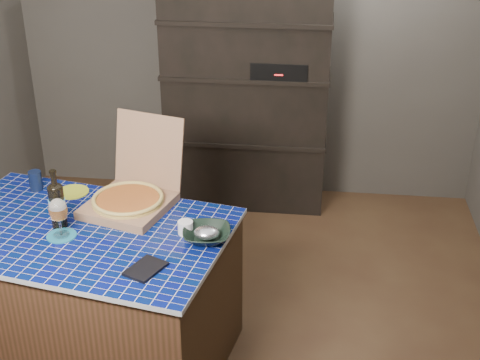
# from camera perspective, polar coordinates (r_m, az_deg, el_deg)

# --- Properties ---
(room) EXTENTS (3.50, 3.50, 3.50)m
(room) POSITION_cam_1_polar(r_m,az_deg,el_deg) (3.45, -2.25, 4.67)
(room) COLOR brown
(room) RESTS_ON ground
(shelving_unit) EXTENTS (1.20, 0.41, 1.80)m
(shelving_unit) POSITION_cam_1_polar(r_m,az_deg,el_deg) (4.99, 0.58, 7.52)
(shelving_unit) COLOR black
(shelving_unit) RESTS_ON floor
(kitchen_island) EXTENTS (1.61, 1.18, 0.80)m
(kitchen_island) POSITION_cam_1_polar(r_m,az_deg,el_deg) (3.69, -12.74, -9.53)
(kitchen_island) COLOR #4A2B1D
(kitchen_island) RESTS_ON floor
(pizza_box) EXTENTS (0.53, 0.59, 0.45)m
(pizza_box) POSITION_cam_1_polar(r_m,az_deg,el_deg) (3.60, -9.33, -1.42)
(pizza_box) COLOR #926A4B
(pizza_box) RESTS_ON kitchen_island
(mead_bottle) EXTENTS (0.08, 0.08, 0.32)m
(mead_bottle) POSITION_cam_1_polar(r_m,az_deg,el_deg) (3.47, -15.34, -2.03)
(mead_bottle) COLOR black
(mead_bottle) RESTS_ON kitchen_island
(teal_trivet) EXTENTS (0.15, 0.15, 0.01)m
(teal_trivet) POSITION_cam_1_polar(r_m,az_deg,el_deg) (3.44, -14.98, -4.61)
(teal_trivet) COLOR #196B86
(teal_trivet) RESTS_ON kitchen_island
(wine_glass) EXTENTS (0.09, 0.09, 0.20)m
(wine_glass) POSITION_cam_1_polar(r_m,az_deg,el_deg) (3.37, -15.26, -2.56)
(wine_glass) COLOR white
(wine_glass) RESTS_ON teal_trivet
(dvd_case) EXTENTS (0.20, 0.22, 0.01)m
(dvd_case) POSITION_cam_1_polar(r_m,az_deg,el_deg) (3.10, -8.06, -7.51)
(dvd_case) COLOR black
(dvd_case) RESTS_ON kitchen_island
(bowl) EXTENTS (0.26, 0.26, 0.06)m
(bowl) POSITION_cam_1_polar(r_m,az_deg,el_deg) (3.28, -2.86, -4.68)
(bowl) COLOR black
(bowl) RESTS_ON kitchen_island
(foil_contents) EXTENTS (0.13, 0.11, 0.06)m
(foil_contents) POSITION_cam_1_polar(r_m,az_deg,el_deg) (3.28, -2.86, -4.52)
(foil_contents) COLOR silver
(foil_contents) RESTS_ON bowl
(white_jar) EXTENTS (0.08, 0.08, 0.07)m
(white_jar) POSITION_cam_1_polar(r_m,az_deg,el_deg) (3.34, -4.68, -4.05)
(white_jar) COLOR white
(white_jar) RESTS_ON kitchen_island
(navy_cup) EXTENTS (0.07, 0.07, 0.11)m
(navy_cup) POSITION_cam_1_polar(r_m,az_deg,el_deg) (3.91, -17.05, -0.05)
(navy_cup) COLOR black
(navy_cup) RESTS_ON kitchen_island
(green_trivet) EXTENTS (0.18, 0.18, 0.01)m
(green_trivet) POSITION_cam_1_polar(r_m,az_deg,el_deg) (3.85, -14.09, -0.98)
(green_trivet) COLOR gold
(green_trivet) RESTS_ON kitchen_island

